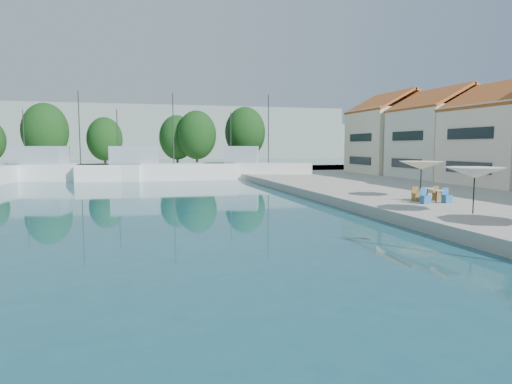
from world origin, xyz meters
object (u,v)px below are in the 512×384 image
object	(u,v)px
trawler_04	(255,169)
umbrella_cream	(421,165)
trawler_02	(61,171)
umbrella_white	(475,173)
trawler_03	(154,170)

from	to	relation	value
trawler_04	umbrella_cream	bearing A→B (deg)	-62.78
trawler_02	umbrella_cream	distance (m)	39.30
trawler_04	trawler_02	bearing A→B (deg)	-165.61
trawler_02	umbrella_white	bearing A→B (deg)	-42.87
trawler_03	trawler_04	world-z (taller)	same
umbrella_cream	trawler_02	bearing A→B (deg)	129.61
trawler_02	trawler_04	xyz separation A→B (m)	(21.81, -2.37, 0.00)
trawler_03	umbrella_white	xyz separation A→B (m)	(13.21, -34.89, 1.48)
trawler_02	umbrella_white	distance (m)	43.62
trawler_03	trawler_04	xyz separation A→B (m)	(11.69, -0.43, 0.00)
trawler_02	umbrella_cream	bearing A→B (deg)	-35.60
trawler_03	umbrella_white	distance (m)	37.33
trawler_02	umbrella_white	size ratio (longest dim) A/B	6.61
trawler_02	umbrella_cream	world-z (taller)	trawler_02
trawler_04	umbrella_cream	xyz separation A→B (m)	(3.23, -27.88, 1.53)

